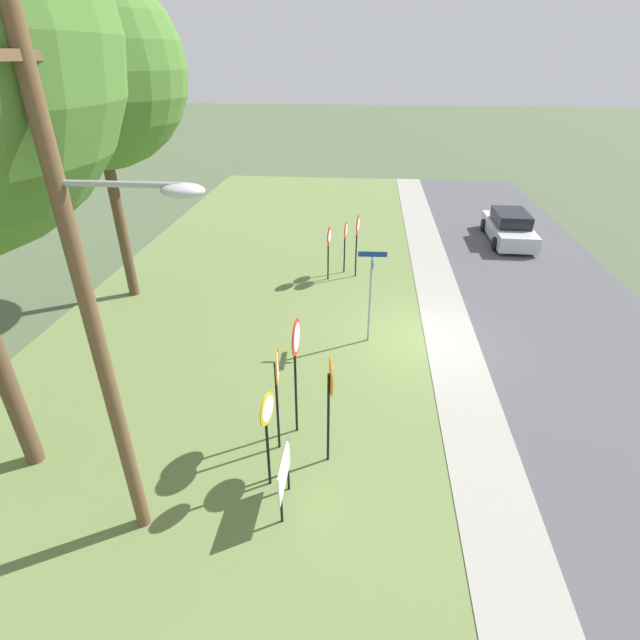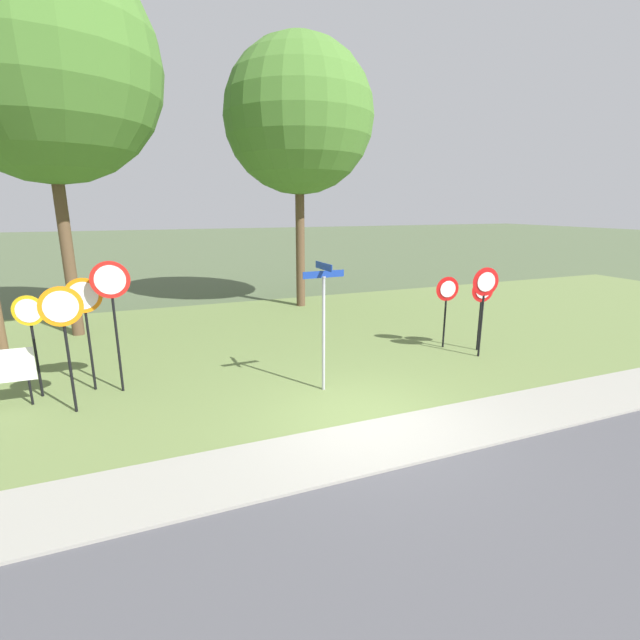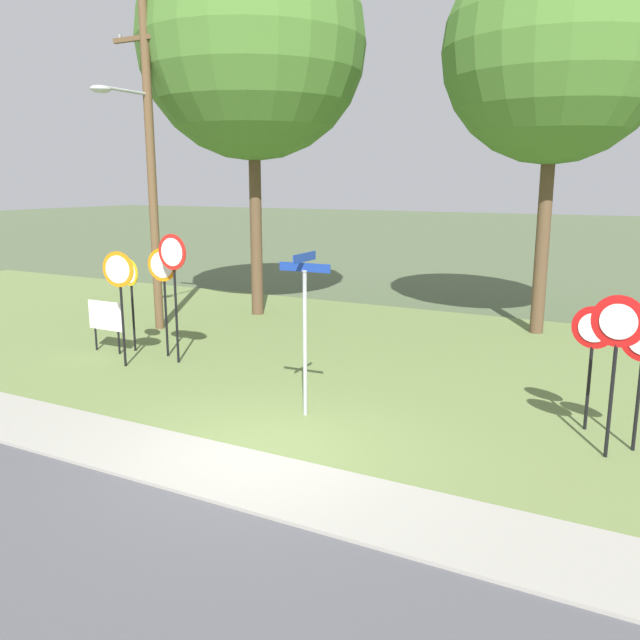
{
  "view_description": "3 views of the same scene",
  "coord_description": "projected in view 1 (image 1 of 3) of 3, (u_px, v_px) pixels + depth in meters",
  "views": [
    {
      "loc": [
        -12.98,
        1.98,
        7.75
      ],
      "look_at": [
        -1.39,
        3.12,
        1.32
      ],
      "focal_mm": 27.08,
      "sensor_mm": 36.0,
      "label": 1
    },
    {
      "loc": [
        -3.76,
        -7.0,
        4.08
      ],
      "look_at": [
        0.37,
        3.39,
        1.23
      ],
      "focal_mm": 25.06,
      "sensor_mm": 36.0,
      "label": 2
    },
    {
      "loc": [
        5.17,
        -7.76,
        4.1
      ],
      "look_at": [
        -0.11,
        2.16,
        1.7
      ],
      "focal_mm": 36.38,
      "sensor_mm": 36.0,
      "label": 3
    }
  ],
  "objects": [
    {
      "name": "stop_sign_far_left",
      "position": [
        330.0,
        389.0,
        9.56
      ],
      "size": [
        0.77,
        0.14,
        2.58
      ],
      "rotation": [
        0.0,
        0.0,
        0.15
      ],
      "color": "black",
      "rests_on": "grass_median"
    },
    {
      "name": "ground_plane",
      "position": [
        425.0,
        341.0,
        14.88
      ],
      "size": [
        160.0,
        160.0,
        0.0
      ],
      "primitive_type": "plane",
      "color": "#4C5B3D"
    },
    {
      "name": "notice_board",
      "position": [
        284.0,
        474.0,
        9.02
      ],
      "size": [
        1.1,
        0.06,
        1.25
      ],
      "rotation": [
        0.0,
        0.0,
        -0.01
      ],
      "color": "black",
      "rests_on": "grass_median"
    },
    {
      "name": "yield_sign_far_left",
      "position": [
        329.0,
        241.0,
        18.13
      ],
      "size": [
        0.7,
        0.13,
        2.1
      ],
      "rotation": [
        0.0,
        0.0,
        -0.14
      ],
      "color": "black",
      "rests_on": "grass_median"
    },
    {
      "name": "grass_median",
      "position": [
        235.0,
        331.0,
        15.39
      ],
      "size": [
        44.0,
        12.0,
        0.04
      ],
      "primitive_type": "cube",
      "color": "olive",
      "rests_on": "ground_plane"
    },
    {
      "name": "sidewalk_strip",
      "position": [
        451.0,
        341.0,
        14.8
      ],
      "size": [
        44.0,
        1.6,
        0.06
      ],
      "primitive_type": "cube",
      "color": "#99968C",
      "rests_on": "ground_plane"
    },
    {
      "name": "stop_sign_far_center",
      "position": [
        296.0,
        352.0,
        10.24
      ],
      "size": [
        0.8,
        0.11,
        2.94
      ],
      "rotation": [
        0.0,
        0.0,
        -0.05
      ],
      "color": "black",
      "rests_on": "grass_median"
    },
    {
      "name": "yield_sign_near_right",
      "position": [
        346.0,
        235.0,
        18.73
      ],
      "size": [
        0.68,
        0.12,
        2.11
      ],
      "rotation": [
        0.0,
        0.0,
        -0.12
      ],
      "color": "black",
      "rests_on": "grass_median"
    },
    {
      "name": "road_asphalt",
      "position": [
        587.0,
        349.0,
        14.47
      ],
      "size": [
        44.0,
        6.4,
        0.01
      ],
      "primitive_type": "cube",
      "color": "#4C4C51",
      "rests_on": "ground_plane"
    },
    {
      "name": "stop_sign_near_left",
      "position": [
        277.0,
        378.0,
        9.89
      ],
      "size": [
        0.76,
        0.13,
        2.57
      ],
      "rotation": [
        0.0,
        0.0,
        0.13
      ],
      "color": "black",
      "rests_on": "grass_median"
    },
    {
      "name": "stop_sign_near_right",
      "position": [
        267.0,
        422.0,
        9.1
      ],
      "size": [
        0.64,
        0.15,
        2.26
      ],
      "rotation": [
        0.0,
        0.0,
        -0.19
      ],
      "color": "black",
      "rests_on": "grass_median"
    },
    {
      "name": "street_name_post",
      "position": [
        371.0,
        289.0,
        14.01
      ],
      "size": [
        0.96,
        0.82,
        2.88
      ],
      "rotation": [
        0.0,
        0.0,
        0.04
      ],
      "color": "#9EA0A8",
      "rests_on": "grass_median"
    },
    {
      "name": "utility_pole",
      "position": [
        94.0,
        297.0,
        6.78
      ],
      "size": [
        2.1,
        2.03,
        8.75
      ],
      "color": "brown",
      "rests_on": "grass_median"
    },
    {
      "name": "parked_sedan_distant",
      "position": [
        509.0,
        228.0,
        22.56
      ],
      "size": [
        4.37,
        1.93,
        1.39
      ],
      "rotation": [
        0.0,
        0.0,
        -0.01
      ],
      "color": "silver",
      "rests_on": "road_asphalt"
    },
    {
      "name": "oak_tree_right",
      "position": [
        89.0,
        70.0,
        14.19
      ],
      "size": [
        5.71,
        5.71,
        10.18
      ],
      "color": "brown",
      "rests_on": "grass_median"
    },
    {
      "name": "yield_sign_near_left",
      "position": [
        358.0,
        231.0,
        18.24
      ],
      "size": [
        0.77,
        0.14,
        2.48
      ],
      "rotation": [
        0.0,
        0.0,
        -0.14
      ],
      "color": "black",
      "rests_on": "grass_median"
    }
  ]
}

